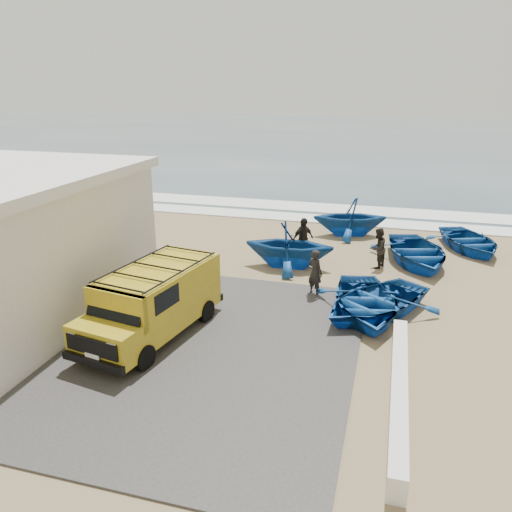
# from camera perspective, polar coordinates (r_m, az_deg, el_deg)

# --- Properties ---
(ground) EXTENTS (160.00, 160.00, 0.00)m
(ground) POSITION_cam_1_polar(r_m,az_deg,el_deg) (15.16, -3.32, -6.92)
(ground) COLOR #8E7752
(slab) EXTENTS (12.00, 10.00, 0.05)m
(slab) POSITION_cam_1_polar(r_m,az_deg,el_deg) (14.29, -13.69, -9.09)
(slab) COLOR #413F3C
(slab) RESTS_ON ground
(ocean) EXTENTS (180.00, 88.00, 0.01)m
(ocean) POSITION_cam_1_polar(r_m,az_deg,el_deg) (69.32, 12.20, 13.23)
(ocean) COLOR #385166
(ocean) RESTS_ON ground
(surf_line) EXTENTS (180.00, 1.60, 0.06)m
(surf_line) POSITION_cam_1_polar(r_m,az_deg,el_deg) (26.11, 5.22, 4.38)
(surf_line) COLOR white
(surf_line) RESTS_ON ground
(surf_wash) EXTENTS (180.00, 2.20, 0.04)m
(surf_wash) POSITION_cam_1_polar(r_m,az_deg,el_deg) (28.50, 6.16, 5.58)
(surf_wash) COLOR white
(surf_wash) RESTS_ON ground
(parapet) EXTENTS (0.35, 6.00, 0.55)m
(parapet) POSITION_cam_1_polar(r_m,az_deg,el_deg) (11.75, 15.99, -14.58)
(parapet) COLOR silver
(parapet) RESTS_ON ground
(van) EXTENTS (2.56, 4.86, 1.98)m
(van) POSITION_cam_1_polar(r_m,az_deg,el_deg) (13.94, -11.58, -4.90)
(van) COLOR gold
(van) RESTS_ON ground
(boat_near_left) EXTENTS (3.58, 4.44, 0.82)m
(boat_near_left) POSITION_cam_1_polar(r_m,az_deg,el_deg) (15.44, 12.38, -5.19)
(boat_near_left) COLOR #124993
(boat_near_left) RESTS_ON ground
(boat_near_right) EXTENTS (4.71, 4.98, 0.84)m
(boat_near_right) POSITION_cam_1_polar(r_m,az_deg,el_deg) (15.50, 13.32, -5.11)
(boat_near_right) COLOR #124993
(boat_near_right) RESTS_ON ground
(boat_mid_left) EXTENTS (3.45, 3.01, 1.76)m
(boat_mid_left) POSITION_cam_1_polar(r_m,az_deg,el_deg) (18.88, 3.81, 1.31)
(boat_mid_left) COLOR #124993
(boat_mid_left) RESTS_ON ground
(boat_mid_right) EXTENTS (4.03, 4.89, 0.88)m
(boat_mid_right) POSITION_cam_1_polar(r_m,az_deg,el_deg) (20.34, 17.86, 0.41)
(boat_mid_right) COLOR #124993
(boat_mid_right) RESTS_ON ground
(boat_far_left) EXTENTS (3.92, 3.60, 1.75)m
(boat_far_left) POSITION_cam_1_polar(r_m,az_deg,el_deg) (23.28, 10.69, 4.44)
(boat_far_left) COLOR #124993
(boat_far_left) RESTS_ON ground
(boat_far_right) EXTENTS (3.89, 4.53, 0.79)m
(boat_far_right) POSITION_cam_1_polar(r_m,az_deg,el_deg) (22.72, 23.21, 1.58)
(boat_far_right) COLOR #124993
(boat_far_right) RESTS_ON ground
(fisherman_front) EXTENTS (0.68, 0.63, 1.57)m
(fisherman_front) POSITION_cam_1_polar(r_m,az_deg,el_deg) (16.47, 6.77, -1.88)
(fisherman_front) COLOR black
(fisherman_front) RESTS_ON ground
(fisherman_middle) EXTENTS (0.83, 0.92, 1.55)m
(fisherman_middle) POSITION_cam_1_polar(r_m,az_deg,el_deg) (19.33, 13.75, 0.87)
(fisherman_middle) COLOR black
(fisherman_middle) RESTS_ON ground
(fisherman_back) EXTENTS (0.96, 1.05, 1.73)m
(fisherman_back) POSITION_cam_1_polar(r_m,az_deg,el_deg) (19.63, 5.38, 1.91)
(fisherman_back) COLOR black
(fisherman_back) RESTS_ON ground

